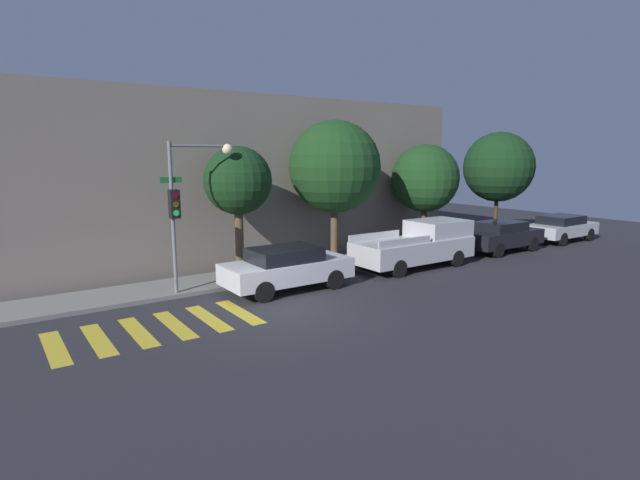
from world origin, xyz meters
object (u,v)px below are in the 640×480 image
sedan_near_corner (287,267)px  pickup_truck (419,244)px  tree_behind_truck (499,167)px  sedan_middle (501,236)px  tree_midblock (335,167)px  tree_far_end (425,178)px  tree_near_corner (238,182)px  traffic_light_pole (187,193)px  sedan_far_end (561,227)px

sedan_near_corner → pickup_truck: (6.33, -0.00, 0.14)m
sedan_near_corner → tree_behind_truck: 14.92m
sedan_middle → tree_midblock: tree_midblock is taller
tree_far_end → tree_near_corner: bearing=-180.0°
sedan_near_corner → tree_midblock: (3.66, 2.25, 3.28)m
pickup_truck → tree_far_end: size_ratio=1.04×
traffic_light_pole → sedan_middle: size_ratio=1.16×
tree_far_end → sedan_middle: bearing=-37.7°
traffic_light_pole → tree_behind_truck: bearing=3.2°
sedan_middle → sedan_far_end: 5.16m
tree_near_corner → tree_behind_truck: (15.08, 0.00, 0.29)m
pickup_truck → sedan_far_end: size_ratio=1.25×
sedan_far_end → tree_midblock: tree_midblock is taller
sedan_far_end → tree_midblock: (-13.33, 2.25, 3.32)m
tree_midblock → traffic_light_pole: bearing=-171.5°
tree_midblock → sedan_far_end: bearing=-9.6°
traffic_light_pole → pickup_truck: (9.23, -1.27, -2.42)m
tree_near_corner → tree_far_end: size_ratio=0.97×
sedan_far_end → tree_midblock: size_ratio=0.71×
sedan_middle → tree_far_end: bearing=142.3°
tree_far_end → tree_behind_truck: size_ratio=0.88×
sedan_near_corner → tree_behind_truck: size_ratio=0.77×
sedan_near_corner → tree_near_corner: size_ratio=0.90×
traffic_light_pole → tree_far_end: 11.88m
tree_behind_truck → sedan_middle: bearing=-139.0°
tree_midblock → tree_far_end: size_ratio=1.18×
pickup_truck → traffic_light_pole: bearing=172.2°
traffic_light_pole → tree_near_corner: bearing=23.6°
sedan_near_corner → traffic_light_pole: bearing=156.4°
pickup_truck → sedan_middle: 5.51m
pickup_truck → tree_midblock: (-2.66, 2.25, 3.14)m
traffic_light_pole → tree_behind_truck: size_ratio=0.87×
sedan_far_end → tree_far_end: bearing=164.4°
tree_midblock → pickup_truck: bearing=-40.1°
traffic_light_pole → tree_far_end: bearing=4.7°
traffic_light_pole → sedan_near_corner: (2.90, -1.27, -2.56)m
sedan_near_corner → tree_behind_truck: (14.42, 2.25, 3.12)m
tree_midblock → tree_near_corner: bearing=180.0°
tree_behind_truck → sedan_near_corner: bearing=-171.1°
pickup_truck → tree_near_corner: size_ratio=1.08×
traffic_light_pole → sedan_middle: (14.74, -1.27, -2.57)m
pickup_truck → tree_midblock: size_ratio=0.88×
sedan_near_corner → tree_midblock: 5.41m
tree_near_corner → tree_midblock: tree_midblock is taller
tree_near_corner → tree_midblock: size_ratio=0.82×
pickup_truck → sedan_far_end: 10.67m
traffic_light_pole → sedan_far_end: 20.11m
sedan_far_end → tree_midblock: 13.92m
pickup_truck → tree_near_corner: 7.82m
sedan_middle → tree_midblock: (-8.18, 2.25, 3.29)m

